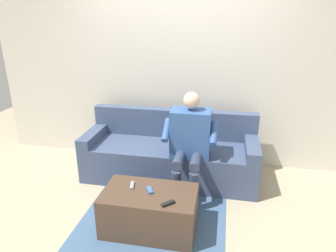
# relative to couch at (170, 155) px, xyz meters

# --- Properties ---
(ground_plane) EXTENTS (8.00, 8.00, 0.00)m
(ground_plane) POSITION_rel_couch_xyz_m (0.00, 0.71, -0.28)
(ground_plane) COLOR tan
(back_wall) EXTENTS (5.03, 0.06, 2.43)m
(back_wall) POSITION_rel_couch_xyz_m (0.00, -0.53, 0.93)
(back_wall) COLOR beige
(back_wall) RESTS_ON ground
(couch) EXTENTS (2.10, 0.74, 0.80)m
(couch) POSITION_rel_couch_xyz_m (0.00, 0.00, 0.00)
(couch) COLOR #3D4C6B
(couch) RESTS_ON ground
(coffee_table) EXTENTS (0.87, 0.51, 0.40)m
(coffee_table) POSITION_rel_couch_xyz_m (0.00, 1.05, -0.08)
(coffee_table) COLOR #4C3828
(coffee_table) RESTS_ON ground
(person_solo_seated) EXTENTS (0.59, 0.61, 1.17)m
(person_solo_seated) POSITION_rel_couch_xyz_m (-0.28, 0.33, 0.38)
(person_solo_seated) COLOR #335693
(person_solo_seated) RESTS_ON ground
(remote_gray) EXTENTS (0.06, 0.13, 0.02)m
(remote_gray) POSITION_rel_couch_xyz_m (0.19, 0.98, 0.13)
(remote_gray) COLOR gray
(remote_gray) RESTS_ON coffee_table
(remote_black) EXTENTS (0.12, 0.11, 0.02)m
(remote_black) POSITION_rel_couch_xyz_m (-0.21, 1.20, 0.13)
(remote_black) COLOR black
(remote_black) RESTS_ON coffee_table
(remote_blue) EXTENTS (0.09, 0.12, 0.02)m
(remote_blue) POSITION_rel_couch_xyz_m (0.00, 1.03, 0.13)
(remote_blue) COLOR #3860B7
(remote_blue) RESTS_ON coffee_table
(floor_rug) EXTENTS (1.43, 1.57, 0.01)m
(floor_rug) POSITION_rel_couch_xyz_m (0.00, 0.93, -0.28)
(floor_rug) COLOR #426084
(floor_rug) RESTS_ON ground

